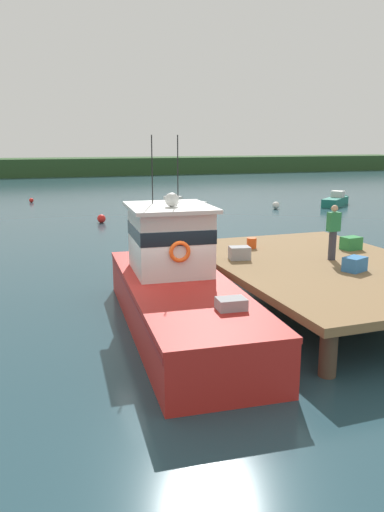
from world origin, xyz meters
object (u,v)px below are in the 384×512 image
crate_single_far (240,253)px  mooring_buoy_outer (101,219)px  mooring_buoy_inshore (31,200)px  crate_stack_mid_dock (355,264)px  crate_stack_near_edge (351,243)px  deckhand_by_the_boat (333,231)px  moored_boat_far_left (177,207)px  bait_bucket (252,243)px  main_fishing_boat (175,285)px  mooring_buoy_channel_marker (276,205)px  moored_boat_off_the_point (336,201)px

crate_single_far → mooring_buoy_outer: bearing=95.6°
mooring_buoy_outer → mooring_buoy_inshore: mooring_buoy_outer is taller
crate_stack_mid_dock → mooring_buoy_inshore: (-7.43, 30.20, -1.22)m
crate_stack_near_edge → deckhand_by_the_boat: (-1.44, -1.02, 0.65)m
moored_boat_far_left → mooring_buoy_outer: bearing=-156.2°
bait_bucket → mooring_buoy_outer: (-2.61, 14.54, -1.12)m
main_fishing_boat → mooring_buoy_inshore: (-2.64, 29.27, -0.84)m
crate_stack_mid_dock → mooring_buoy_channel_marker: 22.16m
crate_stack_mid_dock → moored_boat_far_left: (1.48, 20.58, -1.00)m
main_fishing_boat → mooring_buoy_inshore: size_ratio=28.90×
moored_boat_far_left → moored_boat_off_the_point: size_ratio=1.21×
crate_stack_near_edge → moored_boat_far_left: crate_stack_near_edge is taller
moored_boat_off_the_point → mooring_buoy_outer: (-17.85, -2.43, -0.12)m
crate_single_far → deckhand_by_the_boat: deckhand_by_the_boat is taller
crate_single_far → bait_bucket: crate_single_far is taller
moored_boat_far_left → moored_boat_off_the_point: 12.46m
bait_bucket → deckhand_by_the_boat: 2.83m
bait_bucket → moored_boat_far_left: size_ratio=0.07×
bait_bucket → mooring_buoy_inshore: size_ratio=0.99×
moored_boat_off_the_point → mooring_buoy_inshore: (-21.37, 9.57, -0.19)m
deckhand_by_the_boat → mooring_buoy_channel_marker: deckhand_by_the_boat is taller
main_fishing_boat → deckhand_by_the_boat: size_ratio=6.08×
bait_bucket → crate_stack_mid_dock: bearing=-70.4°
bait_bucket → moored_boat_far_left: bearing=80.7°
deckhand_by_the_boat → moored_boat_far_left: deckhand_by_the_boat is taller
mooring_buoy_outer → crate_stack_mid_dock: bearing=-77.9°
mooring_buoy_outer → mooring_buoy_inshore: bearing=106.4°
main_fishing_boat → bait_bucket: bearing=38.1°
mooring_buoy_inshore → deckhand_by_the_boat: bearing=-75.2°
mooring_buoy_inshore → bait_bucket: bearing=-77.0°
main_fishing_boat → moored_boat_off_the_point: bearing=46.4°
crate_stack_near_edge → moored_boat_off_the_point: 22.01m
crate_stack_near_edge → bait_bucket: crate_stack_near_edge is taller
mooring_buoy_channel_marker → moored_boat_far_left: bearing=178.1°
crate_stack_mid_dock → mooring_buoy_inshore: 31.12m
main_fishing_boat → mooring_buoy_inshore: main_fishing_boat is taller
crate_stack_mid_dock → mooring_buoy_inshore: bearing=103.8°
moored_boat_off_the_point → mooring_buoy_channel_marker: size_ratio=7.26×
moored_boat_far_left → mooring_buoy_channel_marker: 7.25m
main_fishing_boat → mooring_buoy_outer: size_ratio=20.22×
crate_stack_mid_dock → mooring_buoy_channel_marker: size_ratio=1.16×
deckhand_by_the_boat → bait_bucket: bearing=123.4°
bait_bucket → mooring_buoy_inshore: 27.26m
main_fishing_boat → mooring_buoy_inshore: bearing=95.2°
crate_single_far → crate_stack_near_edge: bearing=1.0°
bait_bucket → deckhand_by_the_boat: deckhand_by_the_boat is taller
main_fishing_boat → crate_stack_mid_dock: 4.90m
moored_boat_off_the_point → crate_single_far: bearing=-131.7°
crate_stack_near_edge → mooring_buoy_channel_marker: (7.08, 17.95, -1.15)m
crate_single_far → mooring_buoy_channel_marker: 21.19m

